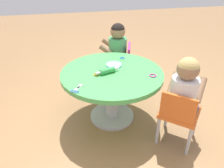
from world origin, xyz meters
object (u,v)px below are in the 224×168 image
at_px(child_chair_right, 120,63).
at_px(seated_child_left, 185,88).
at_px(child_chair_left, 179,114).
at_px(craft_table, 112,83).
at_px(craft_scissors, 76,90).
at_px(rolling_pin, 107,71).
at_px(seated_child_right, 117,45).

bearing_deg(child_chair_right, seated_child_left, -165.62).
xyz_separation_m(child_chair_left, child_chair_right, (1.06, 0.24, 0.00)).
relative_size(craft_table, seated_child_left, 1.84).
bearing_deg(craft_scissors, craft_table, -53.51).
bearing_deg(craft_scissors, rolling_pin, -51.80).
relative_size(craft_table, craft_scissors, 6.65).
relative_size(child_chair_left, seated_child_left, 1.05).
xyz_separation_m(craft_table, child_chair_left, (-0.45, -0.47, -0.09)).
bearing_deg(child_chair_left, seated_child_right, 14.43).
height_order(rolling_pin, craft_scissors, rolling_pin).
relative_size(child_chair_left, rolling_pin, 2.37).
distance_m(craft_table, child_chair_left, 0.66).
relative_size(seated_child_right, rolling_pin, 2.25).
bearing_deg(craft_table, child_chair_left, -133.96).
height_order(seated_child_left, rolling_pin, seated_child_left).
bearing_deg(craft_scissors, child_chair_right, -33.55).
bearing_deg(rolling_pin, craft_table, -66.12).
height_order(craft_table, craft_scissors, craft_scissors).
distance_m(seated_child_right, craft_scissors, 1.02).
height_order(child_chair_left, craft_scissors, child_chair_left).
xyz_separation_m(rolling_pin, craft_scissors, (-0.23, 0.29, -0.02)).
bearing_deg(seated_child_right, craft_scissors, 148.61).
distance_m(craft_table, craft_scissors, 0.44).
bearing_deg(rolling_pin, seated_child_left, -126.51).
height_order(craft_table, rolling_pin, rolling_pin).
relative_size(craft_table, child_chair_left, 1.75).
height_order(child_chair_right, craft_scissors, child_chair_right).
bearing_deg(child_chair_right, seated_child_right, 72.32).
height_order(craft_table, seated_child_right, seated_child_right).
relative_size(child_chair_left, seated_child_right, 1.05).
bearing_deg(seated_child_left, child_chair_right, 14.38).
distance_m(craft_table, rolling_pin, 0.15).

